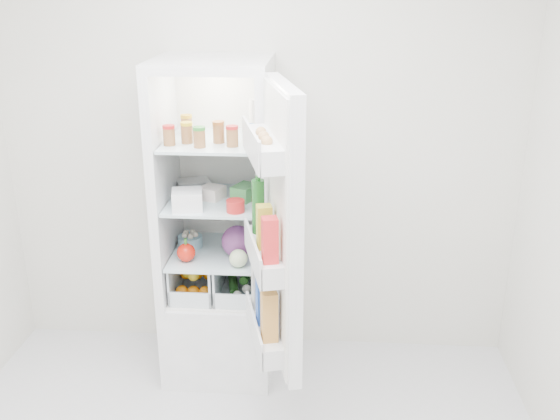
# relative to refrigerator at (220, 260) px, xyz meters

# --- Properties ---
(room_walls) EXTENTS (3.02, 3.02, 2.61)m
(room_walls) POSITION_rel_refrigerator_xyz_m (0.20, -1.25, 0.93)
(room_walls) COLOR silver
(room_walls) RESTS_ON ground
(refrigerator) EXTENTS (0.60, 0.60, 1.80)m
(refrigerator) POSITION_rel_refrigerator_xyz_m (0.00, 0.00, 0.00)
(refrigerator) COLOR silver
(refrigerator) RESTS_ON ground
(shelf_low) EXTENTS (0.49, 0.53, 0.01)m
(shelf_low) POSITION_rel_refrigerator_xyz_m (-0.00, -0.06, 0.07)
(shelf_low) COLOR silver
(shelf_low) RESTS_ON refrigerator
(shelf_mid) EXTENTS (0.49, 0.53, 0.02)m
(shelf_mid) POSITION_rel_refrigerator_xyz_m (-0.00, -0.06, 0.38)
(shelf_mid) COLOR silver
(shelf_mid) RESTS_ON refrigerator
(shelf_top) EXTENTS (0.49, 0.53, 0.02)m
(shelf_top) POSITION_rel_refrigerator_xyz_m (-0.00, -0.06, 0.71)
(shelf_top) COLOR silver
(shelf_top) RESTS_ON refrigerator
(crisper_left) EXTENTS (0.23, 0.46, 0.22)m
(crisper_left) POSITION_rel_refrigerator_xyz_m (-0.12, -0.06, -0.06)
(crisper_left) COLOR silver
(crisper_left) RESTS_ON refrigerator
(crisper_right) EXTENTS (0.23, 0.46, 0.22)m
(crisper_right) POSITION_rel_refrigerator_xyz_m (0.12, -0.06, -0.06)
(crisper_right) COLOR silver
(crisper_right) RESTS_ON refrigerator
(condiment_jars) EXTENTS (0.46, 0.32, 0.08)m
(condiment_jars) POSITION_rel_refrigerator_xyz_m (-0.02, -0.14, 0.76)
(condiment_jars) COLOR #B21919
(condiment_jars) RESTS_ON shelf_top
(squeeze_bottle) EXTENTS (0.07, 0.07, 0.20)m
(squeeze_bottle) POSITION_rel_refrigerator_xyz_m (0.21, -0.01, 0.82)
(squeeze_bottle) COLOR white
(squeeze_bottle) RESTS_ON shelf_top
(tub_white) EXTENTS (0.18, 0.18, 0.10)m
(tub_white) POSITION_rel_refrigerator_xyz_m (-0.12, -0.23, 0.44)
(tub_white) COLOR white
(tub_white) RESTS_ON shelf_mid
(tub_cream) EXTENTS (0.15, 0.15, 0.07)m
(tub_cream) POSITION_rel_refrigerator_xyz_m (-0.02, -0.06, 0.43)
(tub_cream) COLOR white
(tub_cream) RESTS_ON shelf_mid
(tin_red) EXTENTS (0.12, 0.12, 0.06)m
(tin_red) POSITION_rel_refrigerator_xyz_m (0.13, -0.25, 0.42)
(tin_red) COLOR red
(tin_red) RESTS_ON shelf_mid
(foil_tray) EXTENTS (0.22, 0.19, 0.04)m
(foil_tray) POSITION_rel_refrigerator_xyz_m (-0.16, 0.11, 0.41)
(foil_tray) COLOR silver
(foil_tray) RESTS_ON shelf_mid
(tub_green) EXTENTS (0.15, 0.17, 0.08)m
(tub_green) POSITION_rel_refrigerator_xyz_m (0.16, -0.06, 0.43)
(tub_green) COLOR #3F8C45
(tub_green) RESTS_ON shelf_mid
(red_cabbage) EXTENTS (0.17, 0.17, 0.17)m
(red_cabbage) POSITION_rel_refrigerator_xyz_m (0.12, -0.12, 0.17)
(red_cabbage) COLOR #551F5B
(red_cabbage) RESTS_ON shelf_low
(bell_pepper) EXTENTS (0.10, 0.10, 0.10)m
(bell_pepper) POSITION_rel_refrigerator_xyz_m (-0.15, -0.20, 0.13)
(bell_pepper) COLOR red
(bell_pepper) RESTS_ON shelf_low
(mushroom_bowl) EXTENTS (0.16, 0.16, 0.06)m
(mushroom_bowl) POSITION_rel_refrigerator_xyz_m (-0.17, -0.01, 0.11)
(mushroom_bowl) COLOR #89BACC
(mushroom_bowl) RESTS_ON shelf_low
(salad_bag) EXTENTS (0.10, 0.10, 0.10)m
(salad_bag) POSITION_rel_refrigerator_xyz_m (0.14, -0.25, 0.13)
(salad_bag) COLOR beige
(salad_bag) RESTS_ON shelf_low
(citrus_pile) EXTENTS (0.20, 0.24, 0.16)m
(citrus_pile) POSITION_rel_refrigerator_xyz_m (-0.12, -0.12, -0.07)
(citrus_pile) COLOR orange
(citrus_pile) RESTS_ON refrigerator
(veg_pile) EXTENTS (0.16, 0.30, 0.10)m
(veg_pile) POSITION_rel_refrigerator_xyz_m (0.13, -0.06, -0.10)
(veg_pile) COLOR #1B4B19
(veg_pile) RESTS_ON refrigerator
(fridge_door) EXTENTS (0.30, 0.60, 1.30)m
(fridge_door) POSITION_rel_refrigerator_xyz_m (0.38, -0.63, 0.43)
(fridge_door) COLOR silver
(fridge_door) RESTS_ON refrigerator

